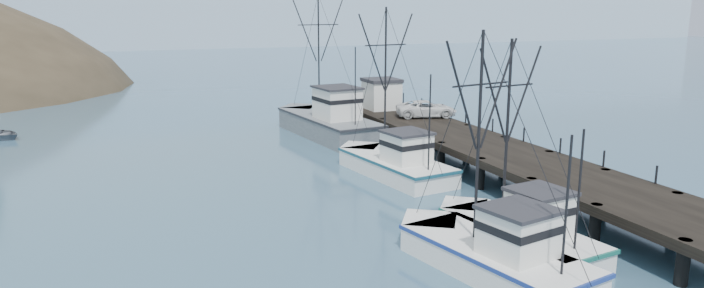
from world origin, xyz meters
name	(u,v)px	position (x,y,z in m)	size (l,w,h in m)	color
pier	(473,144)	(14.00, 16.00, 1.69)	(6.00, 44.00, 2.00)	black
distant_ridge	(176,45)	(10.00, 170.00, 0.00)	(360.00, 40.00, 26.00)	#9EB2C6
trawler_near	(515,233)	(7.36, 1.77, 0.82)	(4.37, 9.93, 10.19)	white
trawler_mid	(490,253)	(4.85, 0.13, 0.82)	(5.36, 10.77, 10.68)	white
trawler_far	(393,163)	(7.74, 16.12, 0.82)	(5.05, 11.41, 11.58)	white
work_vessel	(327,122)	(7.92, 30.33, 1.23)	(5.96, 15.08, 12.63)	slate
pier_shed	(381,94)	(13.46, 30.84, 3.42)	(3.00, 3.20, 2.80)	silver
pickup_truck	(426,109)	(15.23, 25.43, 2.71)	(2.36, 5.13, 1.42)	silver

